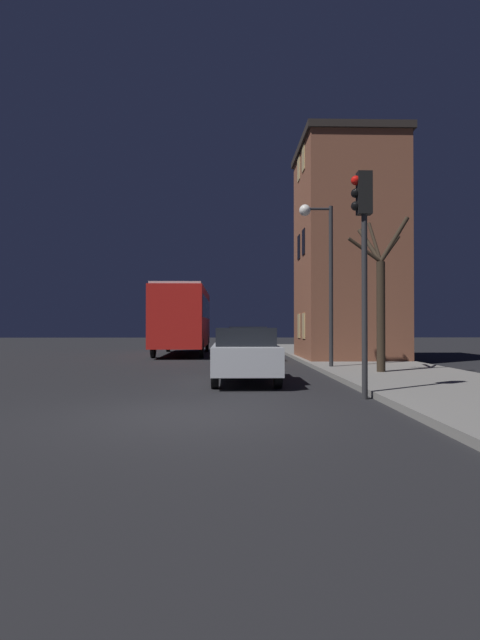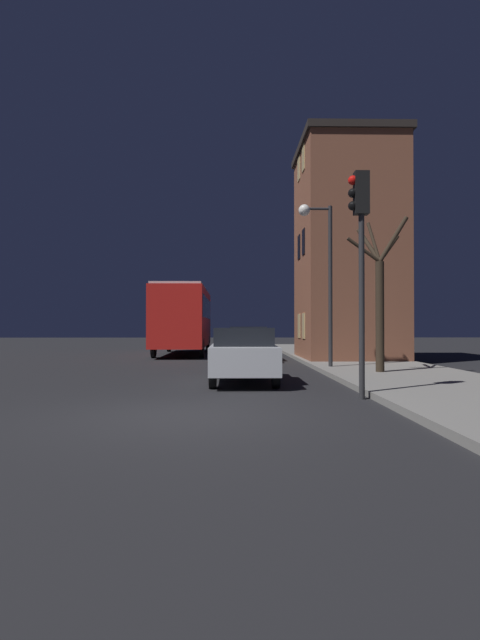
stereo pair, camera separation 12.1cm
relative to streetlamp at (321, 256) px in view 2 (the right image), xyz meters
The scene contains 9 objects.
ground_plane 10.15m from the streetlamp, 114.46° to the right, with size 120.00×120.00×0.00m, color black.
brick_building 5.41m from the streetlamp, 67.05° to the left, with size 4.32×5.35×9.53m.
streetlamp is the anchor object (origin of this frame).
traffic_light 6.77m from the streetlamp, 93.26° to the right, with size 0.43×0.24×4.78m.
bare_tree 2.86m from the streetlamp, 54.29° to the right, with size 1.94×1.18×4.75m.
bus 11.66m from the streetlamp, 119.48° to the left, with size 2.54×9.23×3.60m.
car_near_lane 5.57m from the streetlamp, 127.18° to the right, with size 1.72×3.96×1.49m.
car_mid_lane 6.60m from the streetlamp, 114.00° to the left, with size 1.78×4.46×1.51m.
car_far_lane 14.47m from the streetlamp, 99.61° to the left, with size 1.83×3.94×1.51m.
Camera 2 is at (0.78, -8.61, 1.52)m, focal length 28.00 mm.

